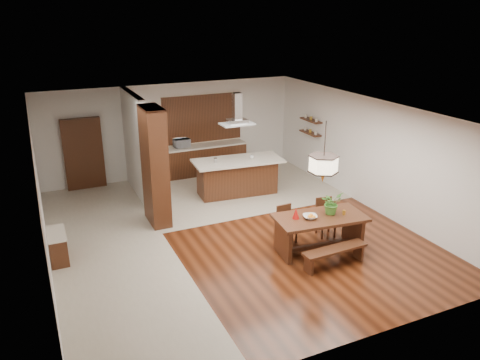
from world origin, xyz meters
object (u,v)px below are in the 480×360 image
fruit_bowl (310,217)px  dining_chair_right (326,218)px  island_cup (252,157)px  foliage_plant (331,203)px  microwave (182,143)px  dining_bench (334,257)px  hallway_console (58,247)px  pendant_lantern (324,152)px  dining_chair_left (287,224)px  kitchen_island (237,176)px  range_hood (237,109)px  dining_table (320,225)px

fruit_bowl → dining_chair_right: bearing=33.8°
fruit_bowl → island_cup: island_cup is taller
foliage_plant → island_cup: bearing=92.1°
island_cup → microwave: microwave is taller
dining_bench → foliage_plant: (0.37, 0.73, 0.86)m
hallway_console → dining_chair_right: bearing=-13.2°
foliage_plant → fruit_bowl: size_ratio=1.68×
dining_chair_right → pendant_lantern: (-0.55, -0.54, 1.80)m
hallway_console → dining_chair_right: size_ratio=0.98×
dining_chair_left → kitchen_island: bearing=84.8°
dining_chair_right → microwave: (-1.75, 5.39, 0.63)m
foliage_plant → range_hood: size_ratio=0.56×
fruit_bowl → range_hood: range_hood is taller
range_hood → hallway_console: bearing=-158.9°
hallway_console → kitchen_island: kitchen_island is taller
island_cup → fruit_bowl: bearing=-96.4°
dining_table → microwave: 6.07m
pendant_lantern → range_hood: size_ratio=1.46×
dining_bench → fruit_bowl: bearing=104.5°
hallway_console → island_cup: bearing=18.5°
dining_chair_right → range_hood: (-0.80, 3.28, 2.02)m
fruit_bowl → foliage_plant: bearing=3.0°
dining_bench → range_hood: bearing=92.2°
microwave → fruit_bowl: bearing=-87.3°
dining_table → dining_chair_right: 0.79m
dining_chair_left → fruit_bowl: size_ratio=2.84×
dining_table → dining_chair_left: (-0.42, 0.65, -0.18)m
dining_table → microwave: (-1.20, 5.93, 0.48)m
dining_chair_right → kitchen_island: 3.37m
dining_chair_left → range_hood: 3.78m
fruit_bowl → pendant_lantern: bearing=0.0°
dining_table → dining_bench: dining_table is taller
dining_chair_left → pendant_lantern: pendant_lantern is taller
range_hood → island_cup: range_hood is taller
dining_chair_right → microwave: microwave is taller
hallway_console → dining_chair_left: (4.81, -1.25, 0.11)m
dining_chair_left → pendant_lantern: bearing=-59.0°
pendant_lantern → island_cup: bearing=87.6°
dining_bench → microwave: (-1.12, 6.63, 0.88)m
dining_table → island_cup: 3.74m
dining_table → island_cup: (0.16, 3.71, 0.48)m
dining_bench → dining_chair_right: size_ratio=1.61×
microwave → dining_bench: bearing=-86.7°
foliage_plant → kitchen_island: bearing=98.1°
pendant_lantern → range_hood: (-0.25, 3.82, 0.22)m
hallway_console → dining_chair_right: (5.78, -1.36, 0.13)m
dining_chair_right → kitchen_island: kitchen_island is taller
hallway_console → microwave: microwave is taller
kitchen_island → island_cup: island_cup is taller
dining_table → dining_chair_left: dining_chair_left is taller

